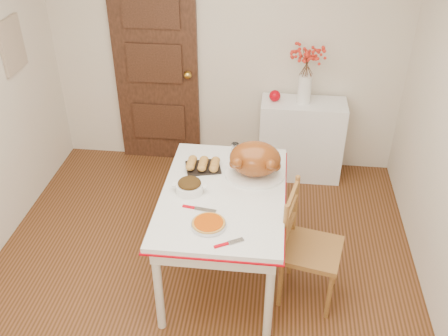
# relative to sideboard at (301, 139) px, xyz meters

# --- Properties ---
(floor) EXTENTS (3.50, 4.00, 0.00)m
(floor) POSITION_rel_sideboard_xyz_m (-0.79, -1.78, -0.41)
(floor) COLOR #41260D
(floor) RESTS_ON ground
(wall_back) EXTENTS (3.50, 0.00, 2.50)m
(wall_back) POSITION_rel_sideboard_xyz_m (-0.79, 0.22, 0.84)
(wall_back) COLOR beige
(wall_back) RESTS_ON ground
(door_back) EXTENTS (0.85, 0.06, 2.06)m
(door_back) POSITION_rel_sideboard_xyz_m (-1.49, 0.19, 0.62)
(door_back) COLOR black
(door_back) RESTS_ON ground
(photo_board) EXTENTS (0.03, 0.35, 0.45)m
(photo_board) POSITION_rel_sideboard_xyz_m (-2.52, -0.58, 1.09)
(photo_board) COLOR beige
(photo_board) RESTS_ON ground
(sideboard) EXTENTS (0.83, 0.37, 0.83)m
(sideboard) POSITION_rel_sideboard_xyz_m (0.00, 0.00, 0.00)
(sideboard) COLOR white
(sideboard) RESTS_ON floor
(kitchen_table) EXTENTS (0.92, 1.34, 0.80)m
(kitchen_table) POSITION_rel_sideboard_xyz_m (-0.61, -1.53, -0.01)
(kitchen_table) COLOR silver
(kitchen_table) RESTS_ON floor
(chair_oak) EXTENTS (0.50, 0.50, 0.95)m
(chair_oak) POSITION_rel_sideboard_xyz_m (0.05, -1.68, 0.06)
(chair_oak) COLOR brown
(chair_oak) RESTS_ON floor
(berry_vase) EXTENTS (0.30, 0.30, 0.57)m
(berry_vase) POSITION_rel_sideboard_xyz_m (-0.01, 0.00, 0.70)
(berry_vase) COLOR white
(berry_vase) RESTS_ON sideboard
(apple) EXTENTS (0.11, 0.11, 0.11)m
(apple) POSITION_rel_sideboard_xyz_m (-0.29, 0.00, 0.47)
(apple) COLOR #B3010D
(apple) RESTS_ON sideboard
(turkey_platter) EXTENTS (0.50, 0.42, 0.29)m
(turkey_platter) POSITION_rel_sideboard_xyz_m (-0.40, -1.29, 0.53)
(turkey_platter) COLOR brown
(turkey_platter) RESTS_ON kitchen_table
(pumpkin_pie) EXTENTS (0.29, 0.29, 0.05)m
(pumpkin_pie) POSITION_rel_sideboard_xyz_m (-0.67, -1.92, 0.41)
(pumpkin_pie) COLOR #AF3D02
(pumpkin_pie) RESTS_ON kitchen_table
(stuffing_dish) EXTENTS (0.26, 0.21, 0.10)m
(stuffing_dish) POSITION_rel_sideboard_xyz_m (-0.86, -1.54, 0.44)
(stuffing_dish) COLOR #442B0B
(stuffing_dish) RESTS_ON kitchen_table
(rolls_tray) EXTENTS (0.31, 0.27, 0.07)m
(rolls_tray) POSITION_rel_sideboard_xyz_m (-0.81, -1.23, 0.42)
(rolls_tray) COLOR olive
(rolls_tray) RESTS_ON kitchen_table
(pie_server) EXTENTS (0.21, 0.15, 0.01)m
(pie_server) POSITION_rel_sideboard_xyz_m (-0.51, -2.07, 0.39)
(pie_server) COLOR silver
(pie_server) RESTS_ON kitchen_table
(carving_knife) EXTENTS (0.25, 0.09, 0.01)m
(carving_knife) POSITION_rel_sideboard_xyz_m (-0.76, -1.75, 0.39)
(carving_knife) COLOR silver
(carving_knife) RESTS_ON kitchen_table
(drinking_glass) EXTENTS (0.07, 0.07, 0.10)m
(drinking_glass) POSITION_rel_sideboard_xyz_m (-0.58, -0.99, 0.44)
(drinking_glass) COLOR white
(drinking_glass) RESTS_ON kitchen_table
(shaker_pair) EXTENTS (0.10, 0.06, 0.09)m
(shaker_pair) POSITION_rel_sideboard_xyz_m (-0.34, -1.03, 0.43)
(shaker_pair) COLOR white
(shaker_pair) RESTS_ON kitchen_table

